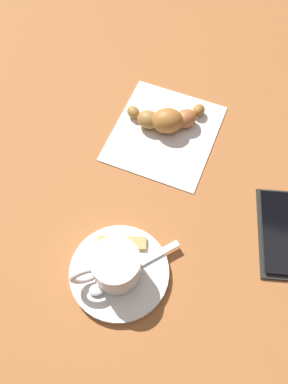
% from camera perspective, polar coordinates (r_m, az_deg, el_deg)
% --- Properties ---
extents(ground_plane, '(1.80, 1.80, 0.00)m').
position_cam_1_polar(ground_plane, '(0.60, -1.61, -0.53)').
color(ground_plane, '#A35F31').
extents(saucer, '(0.13, 0.13, 0.01)m').
position_cam_1_polar(saucer, '(0.55, -3.44, -11.07)').
color(saucer, silver).
rests_on(saucer, ground).
extents(espresso_cup, '(0.07, 0.08, 0.05)m').
position_cam_1_polar(espresso_cup, '(0.52, -4.12, -10.29)').
color(espresso_cup, silver).
rests_on(espresso_cup, saucer).
extents(teaspoon, '(0.11, 0.11, 0.01)m').
position_cam_1_polar(teaspoon, '(0.54, -3.53, -11.43)').
color(teaspoon, silver).
rests_on(teaspoon, saucer).
extents(sugar_packet, '(0.03, 0.07, 0.01)m').
position_cam_1_polar(sugar_packet, '(0.56, -3.10, -7.07)').
color(sugar_packet, tan).
rests_on(sugar_packet, saucer).
extents(napkin, '(0.19, 0.17, 0.00)m').
position_cam_1_polar(napkin, '(0.66, 2.86, 8.20)').
color(napkin, white).
rests_on(napkin, ground).
extents(croissant, '(0.08, 0.13, 0.04)m').
position_cam_1_polar(croissant, '(0.66, 3.22, 10.05)').
color(croissant, olive).
rests_on(croissant, napkin).
extents(cell_phone, '(0.15, 0.10, 0.01)m').
position_cam_1_polar(cell_phone, '(0.61, 18.94, -5.13)').
color(cell_phone, black).
rests_on(cell_phone, ground).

